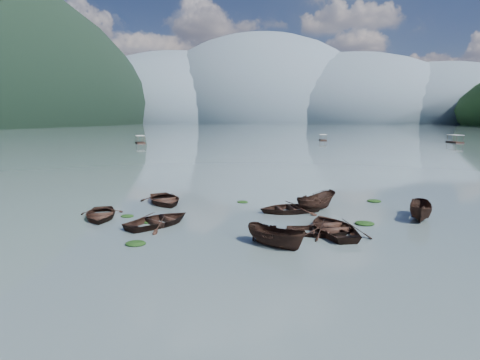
# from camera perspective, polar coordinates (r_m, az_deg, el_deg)

# --- Properties ---
(ground_plane) EXTENTS (2400.00, 2400.00, 0.00)m
(ground_plane) POSITION_cam_1_polar(r_m,az_deg,el_deg) (20.91, -4.13, -10.65)
(ground_plane) COLOR #4A5A5D
(haze_mtn_a) EXTENTS (520.00, 520.00, 280.00)m
(haze_mtn_a) POSITION_cam_1_polar(r_m,az_deg,el_deg) (956.44, -9.03, 8.60)
(haze_mtn_a) COLOR #475666
(haze_mtn_a) RESTS_ON ground
(haze_mtn_b) EXTENTS (520.00, 520.00, 340.00)m
(haze_mtn_b) POSITION_cam_1_polar(r_m,az_deg,el_deg) (921.54, 3.15, 8.68)
(haze_mtn_b) COLOR #475666
(haze_mtn_b) RESTS_ON ground
(haze_mtn_c) EXTENTS (520.00, 520.00, 260.00)m
(haze_mtn_c) POSITION_cam_1_polar(r_m,az_deg,el_deg) (929.34, 15.68, 8.36)
(haze_mtn_c) COLOR #475666
(haze_mtn_c) RESTS_ON ground
(haze_mtn_d) EXTENTS (520.00, 520.00, 220.00)m
(haze_mtn_d) POSITION_cam_1_polar(r_m,az_deg,el_deg) (972.15, 26.33, 7.78)
(haze_mtn_d) COLOR #475666
(haze_mtn_d) RESTS_ON ground
(rowboat_0) EXTENTS (4.67, 5.36, 0.93)m
(rowboat_0) POSITION_cam_1_polar(r_m,az_deg,el_deg) (29.24, -20.49, -5.45)
(rowboat_0) COLOR black
(rowboat_0) RESTS_ON ground
(rowboat_1) EXTENTS (5.58, 5.94, 1.00)m
(rowboat_1) POSITION_cam_1_polar(r_m,az_deg,el_deg) (26.27, -12.23, -6.69)
(rowboat_1) COLOR black
(rowboat_1) RESTS_ON ground
(rowboat_2) EXTENTS (3.96, 3.23, 1.46)m
(rowboat_2) POSITION_cam_1_polar(r_m,az_deg,el_deg) (21.53, 5.45, -10.07)
(rowboat_2) COLOR black
(rowboat_2) RESTS_ON ground
(rowboat_3) EXTENTS (4.86, 5.89, 1.06)m
(rowboat_3) POSITION_cam_1_polar(r_m,az_deg,el_deg) (24.76, 14.01, -7.73)
(rowboat_3) COLOR black
(rowboat_3) RESTS_ON ground
(rowboat_4) EXTENTS (4.08, 3.05, 0.81)m
(rowboat_4) POSITION_cam_1_polar(r_m,az_deg,el_deg) (24.09, 11.73, -8.13)
(rowboat_4) COLOR black
(rowboat_4) RESTS_ON ground
(rowboat_5) EXTENTS (2.69, 4.29, 1.55)m
(rowboat_5) POSITION_cam_1_polar(r_m,az_deg,el_deg) (30.07, 25.78, -5.39)
(rowboat_5) COLOR black
(rowboat_5) RESTS_ON ground
(rowboat_6) EXTENTS (5.74, 6.20, 1.05)m
(rowboat_6) POSITION_cam_1_polar(r_m,az_deg,el_deg) (32.80, -11.42, -3.50)
(rowboat_6) COLOR black
(rowboat_6) RESTS_ON ground
(rowboat_7) EXTENTS (5.61, 4.82, 0.98)m
(rowboat_7) POSITION_cam_1_polar(r_m,az_deg,el_deg) (29.40, 7.46, -4.86)
(rowboat_7) COLOR black
(rowboat_7) RESTS_ON ground
(rowboat_8) EXTENTS (4.03, 4.12, 1.62)m
(rowboat_8) POSITION_cam_1_polar(r_m,az_deg,el_deg) (30.43, 11.48, -4.49)
(rowboat_8) COLOR black
(rowboat_8) RESTS_ON ground
(weed_clump_0) EXTENTS (1.20, 0.98, 0.26)m
(weed_clump_0) POSITION_cam_1_polar(r_m,az_deg,el_deg) (22.59, -15.61, -9.45)
(weed_clump_0) COLOR black
(weed_clump_0) RESTS_ON ground
(weed_clump_1) EXTENTS (0.99, 0.79, 0.22)m
(weed_clump_1) POSITION_cam_1_polar(r_m,az_deg,el_deg) (28.99, -16.79, -5.38)
(weed_clump_1) COLOR black
(weed_clump_1) RESTS_ON ground
(weed_clump_2) EXTENTS (1.18, 0.95, 0.26)m
(weed_clump_2) POSITION_cam_1_polar(r_m,az_deg,el_deg) (22.42, 3.93, -9.27)
(weed_clump_2) COLOR black
(weed_clump_2) RESTS_ON ground
(weed_clump_3) EXTENTS (0.80, 0.67, 0.18)m
(weed_clump_3) POSITION_cam_1_polar(r_m,az_deg,el_deg) (31.21, 11.48, -4.15)
(weed_clump_3) COLOR black
(weed_clump_3) RESTS_ON ground
(weed_clump_4) EXTENTS (1.33, 1.05, 0.27)m
(weed_clump_4) POSITION_cam_1_polar(r_m,az_deg,el_deg) (27.15, 18.44, -6.44)
(weed_clump_4) COLOR black
(weed_clump_4) RESTS_ON ground
(weed_clump_5) EXTENTS (1.02, 0.82, 0.22)m
(weed_clump_5) POSITION_cam_1_polar(r_m,az_deg,el_deg) (27.01, -13.77, -6.31)
(weed_clump_5) COLOR black
(weed_clump_5) RESTS_ON ground
(weed_clump_6) EXTENTS (0.97, 0.81, 0.20)m
(weed_clump_6) POSITION_cam_1_polar(r_m,az_deg,el_deg) (32.49, 0.40, -3.43)
(weed_clump_6) COLOR black
(weed_clump_6) RESTS_ON ground
(weed_clump_7) EXTENTS (1.20, 0.96, 0.26)m
(weed_clump_7) POSITION_cam_1_polar(r_m,az_deg,el_deg) (34.77, 19.76, -3.14)
(weed_clump_7) COLOR black
(weed_clump_7) RESTS_ON ground
(pontoon_left) EXTENTS (5.00, 6.39, 2.27)m
(pontoon_left) POSITION_cam_1_polar(r_m,az_deg,el_deg) (119.73, -14.94, 5.44)
(pontoon_left) COLOR black
(pontoon_left) RESTS_ON ground
(pontoon_centre) EXTENTS (2.29, 5.32, 2.02)m
(pontoon_centre) POSITION_cam_1_polar(r_m,az_deg,el_deg) (134.04, 12.52, 5.89)
(pontoon_centre) COLOR black
(pontoon_centre) RESTS_ON ground
(pontoon_right) EXTENTS (3.18, 6.42, 2.38)m
(pontoon_right) POSITION_cam_1_polar(r_m,az_deg,el_deg) (135.88, 29.91, 4.94)
(pontoon_right) COLOR black
(pontoon_right) RESTS_ON ground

